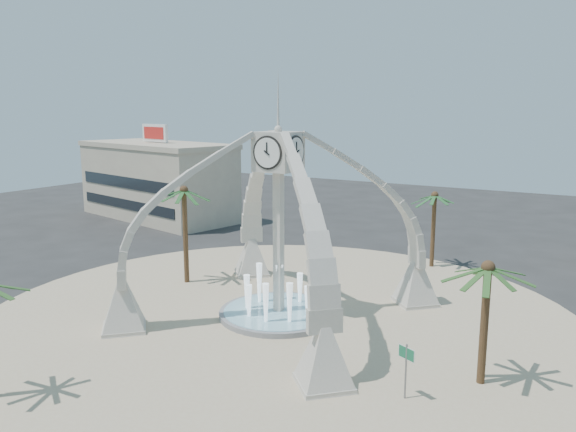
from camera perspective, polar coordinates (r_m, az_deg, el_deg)
The scene contains 9 objects.
ground at distance 38.31m, azimuth -0.94°, elevation -10.15°, with size 140.00×140.00×0.00m, color #282828.
plaza at distance 38.30m, azimuth -0.94°, elevation -10.10°, with size 40.00×40.00×0.06m, color #BCAB8C.
clock_tower at distance 36.50m, azimuth -0.97°, elevation -0.58°, with size 17.94×17.94×16.30m.
fountain at distance 38.21m, azimuth -0.94°, elevation -9.74°, with size 8.00×8.00×3.62m.
building_nw at distance 73.59m, azimuth -13.15°, elevation 3.57°, with size 23.75×13.73×11.90m.
palm_east at distance 29.13m, azimuth 19.66°, elevation -5.11°, with size 4.50×4.50×6.91m.
palm_west at distance 44.49m, azimuth -10.53°, elevation 2.44°, with size 5.53×5.53×8.31m.
palm_north at distance 50.10m, azimuth 14.69°, elevation 1.95°, with size 4.25×4.25×7.16m.
street_sign at distance 27.95m, azimuth 11.92°, elevation -14.14°, with size 0.95×0.46×2.80m.
Camera 1 is at (18.96, -30.36, 13.65)m, focal length 35.00 mm.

